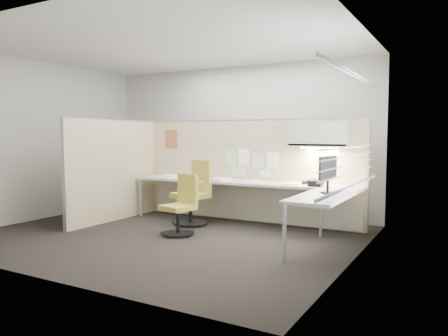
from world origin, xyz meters
The scene contains 28 objects.
floor centered at (0.00, 0.00, -0.01)m, with size 5.50×4.50×0.01m, color black.
ceiling centered at (0.00, 0.00, 2.80)m, with size 5.50×4.50×0.01m, color white.
wall_back centered at (0.00, 2.25, 1.40)m, with size 5.50×0.02×2.80m, color beige.
wall_front centered at (0.00, -2.25, 1.40)m, with size 5.50×0.02×2.80m, color beige.
wall_left centered at (-2.75, 0.00, 1.40)m, with size 0.02×4.50×2.80m, color beige.
wall_right centered at (2.75, 0.00, 1.40)m, with size 0.02×4.50×2.80m, color beige.
window_pane centered at (2.73, 0.00, 1.55)m, with size 0.01×2.80×1.30m, color #A2B0BC.
partition_back centered at (0.55, 1.60, 0.88)m, with size 4.10×0.06×1.75m, color beige.
partition_left centered at (-1.50, 0.50, 0.88)m, with size 0.06×2.20×1.75m, color beige.
desk centered at (0.93, 1.13, 0.60)m, with size 4.00×2.07×0.73m.
overhead_bin centered at (1.90, 1.39, 1.51)m, with size 0.90×0.36×0.38m, color beige.
task_light_strip centered at (1.90, 1.39, 1.30)m, with size 0.60×0.06×0.02m, color #FFEABF.
pinned_papers centered at (0.63, 1.57, 1.03)m, with size 1.01×0.00×0.47m.
poster centered at (-1.05, 1.57, 1.42)m, with size 0.28×0.00×0.35m, color #E9561D.
chair_left centered at (-0.08, 0.88, 0.50)m, with size 0.63×0.65×1.06m.
chair_right centered at (0.17, 0.14, 0.42)m, with size 0.51×0.52×0.90m.
monitor centered at (2.30, 0.46, 1.01)m, with size 0.19×0.46×0.49m.
phone centered at (1.92, 1.15, 0.78)m, with size 0.21×0.20×0.12m.
stapler centered at (1.71, 1.33, 0.76)m, with size 0.14×0.04×0.05m, color black.
tape_dispenser centered at (1.76, 1.38, 0.76)m, with size 0.10×0.06×0.06m, color black.
coat_hook centered at (-1.58, -0.13, 1.41)m, with size 0.18×0.48×1.44m.
paper_stack_0 centered at (-0.88, 1.31, 0.75)m, with size 0.23×0.30×0.04m, color white.
paper_stack_1 centered at (-0.44, 1.24, 0.74)m, with size 0.23×0.30×0.02m, color white.
paper_stack_2 centered at (0.27, 1.18, 0.75)m, with size 0.23×0.30×0.04m, color white.
paper_stack_3 centered at (0.77, 1.29, 0.74)m, with size 0.23×0.30×0.02m, color white.
paper_stack_4 centered at (1.53, 1.20, 0.74)m, with size 0.23×0.30×0.03m, color white.
paper_stack_5 centered at (2.40, 0.73, 0.74)m, with size 0.23×0.30×0.02m, color white.
paper_stack_6 centered at (-0.18, 1.31, 0.74)m, with size 0.23×0.30×0.03m, color white.
Camera 1 is at (3.90, -5.21, 1.49)m, focal length 35.00 mm.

